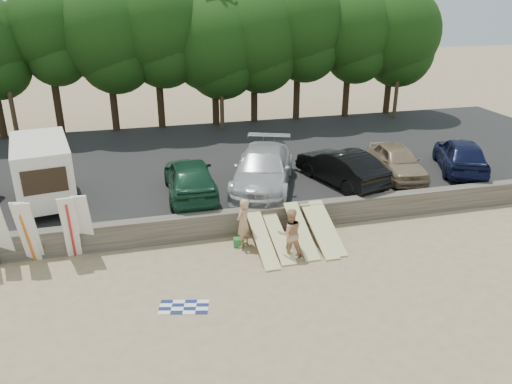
% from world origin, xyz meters
% --- Properties ---
extents(ground, '(120.00, 120.00, 0.00)m').
position_xyz_m(ground, '(0.00, 0.00, 0.00)').
color(ground, tan).
rests_on(ground, ground).
extents(seawall, '(44.00, 0.50, 1.00)m').
position_xyz_m(seawall, '(0.00, 3.00, 0.50)').
color(seawall, '#6B6356').
rests_on(seawall, ground).
extents(parking_lot, '(44.00, 14.50, 0.70)m').
position_xyz_m(parking_lot, '(0.00, 10.50, 0.35)').
color(parking_lot, '#282828').
rests_on(parking_lot, ground).
extents(treeline, '(33.84, 6.32, 9.16)m').
position_xyz_m(treeline, '(1.56, 17.56, 6.43)').
color(treeline, '#382616').
rests_on(treeline, parking_lot).
extents(utility_poles, '(25.80, 0.26, 9.00)m').
position_xyz_m(utility_poles, '(2.00, 16.00, 5.43)').
color(utility_poles, '#473321').
rests_on(utility_poles, parking_lot).
extents(box_trailer, '(2.97, 4.50, 2.68)m').
position_xyz_m(box_trailer, '(-7.22, 6.27, 2.20)').
color(box_trailer, silver).
rests_on(box_trailer, parking_lot).
extents(car_1, '(2.09, 5.03, 1.70)m').
position_xyz_m(car_1, '(-1.36, 5.65, 1.55)').
color(car_1, '#17402A').
rests_on(car_1, parking_lot).
extents(car_2, '(4.48, 6.54, 1.76)m').
position_xyz_m(car_2, '(1.92, 5.82, 1.58)').
color(car_2, '#B4B5B9').
rests_on(car_2, parking_lot).
extents(car_3, '(2.99, 5.10, 1.59)m').
position_xyz_m(car_3, '(5.49, 5.46, 1.49)').
color(car_3, black).
rests_on(car_3, parking_lot).
extents(car_4, '(2.25, 4.54, 1.49)m').
position_xyz_m(car_4, '(8.44, 5.69, 1.44)').
color(car_4, '#93795D').
rests_on(car_4, parking_lot).
extents(car_5, '(3.71, 5.20, 1.64)m').
position_xyz_m(car_5, '(11.81, 5.58, 1.52)').
color(car_5, black).
rests_on(car_5, parking_lot).
extents(surfboard_upright_3, '(0.60, 0.79, 2.53)m').
position_xyz_m(surfboard_upright_3, '(-8.23, 2.59, 1.26)').
color(surfboard_upright_3, white).
rests_on(surfboard_upright_3, ground).
extents(surfboard_upright_4, '(0.61, 0.80, 2.53)m').
position_xyz_m(surfboard_upright_4, '(-7.42, 2.45, 1.26)').
color(surfboard_upright_4, white).
rests_on(surfboard_upright_4, ground).
extents(surfboard_upright_5, '(0.54, 0.86, 2.50)m').
position_xyz_m(surfboard_upright_5, '(-7.30, 2.45, 1.25)').
color(surfboard_upright_5, white).
rests_on(surfboard_upright_5, ground).
extents(surfboard_upright_6, '(0.53, 0.86, 2.50)m').
position_xyz_m(surfboard_upright_6, '(-6.00, 2.54, 1.25)').
color(surfboard_upright_6, white).
rests_on(surfboard_upright_6, ground).
extents(surfboard_upright_7, '(0.55, 0.75, 2.53)m').
position_xyz_m(surfboard_upright_7, '(-5.98, 2.44, 1.26)').
color(surfboard_upright_7, white).
rests_on(surfboard_upright_7, ground).
extents(surfboard_upright_8, '(0.57, 0.86, 2.50)m').
position_xyz_m(surfboard_upright_8, '(-5.52, 2.64, 1.25)').
color(surfboard_upright_8, white).
rests_on(surfboard_upright_8, ground).
extents(surfboard_low_0, '(0.56, 2.88, 0.98)m').
position_xyz_m(surfboard_low_0, '(0.69, 1.32, 0.49)').
color(surfboard_low_0, beige).
rests_on(surfboard_low_0, ground).
extents(surfboard_low_1, '(0.56, 2.91, 0.88)m').
position_xyz_m(surfboard_low_1, '(1.35, 1.53, 0.44)').
color(surfboard_low_1, beige).
rests_on(surfboard_low_1, ground).
extents(surfboard_low_2, '(0.56, 2.83, 1.13)m').
position_xyz_m(surfboard_low_2, '(2.26, 1.56, 0.57)').
color(surfboard_low_2, beige).
rests_on(surfboard_low_2, ground).
extents(surfboard_low_3, '(0.56, 2.87, 1.02)m').
position_xyz_m(surfboard_low_3, '(2.98, 1.48, 0.51)').
color(surfboard_low_3, beige).
rests_on(surfboard_low_3, ground).
extents(surfboard_low_4, '(0.56, 2.85, 1.08)m').
position_xyz_m(surfboard_low_4, '(3.32, 1.59, 0.54)').
color(surfboard_low_4, beige).
rests_on(surfboard_low_4, ground).
extents(beachgoer_a, '(0.83, 0.82, 1.93)m').
position_xyz_m(beachgoer_a, '(0.10, 1.91, 0.96)').
color(beachgoer_a, tan).
rests_on(beachgoer_a, ground).
extents(beachgoer_b, '(0.93, 0.74, 1.87)m').
position_xyz_m(beachgoer_b, '(1.55, 0.76, 0.93)').
color(beachgoer_b, tan).
rests_on(beachgoer_b, ground).
extents(cooler, '(0.42, 0.35, 0.32)m').
position_xyz_m(cooler, '(-0.07, 1.97, 0.16)').
color(cooler, '#23812F').
rests_on(cooler, ground).
extents(gear_bag, '(0.35, 0.32, 0.22)m').
position_xyz_m(gear_bag, '(1.45, 2.40, 0.11)').
color(gear_bag, '#D75219').
rests_on(gear_bag, ground).
extents(beach_towel, '(1.81, 1.81, 0.00)m').
position_xyz_m(beach_towel, '(-2.54, -1.44, 0.01)').
color(beach_towel, white).
rests_on(beach_towel, ground).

